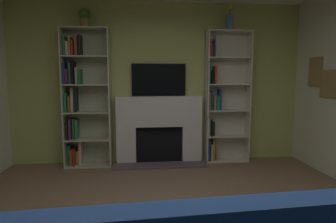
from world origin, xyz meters
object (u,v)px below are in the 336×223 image
object	(u,v)px
fireplace	(159,128)
vase_with_flowers	(230,21)
potted_plant	(85,17)
bookshelf_right	(222,99)
tv	(159,80)
bookshelf_left	(82,98)

from	to	relation	value
fireplace	vase_with_flowers	distance (m)	2.14
potted_plant	bookshelf_right	bearing A→B (deg)	1.56
fireplace	vase_with_flowers	size ratio (longest dim) A/B	3.59
potted_plant	vase_with_flowers	world-z (taller)	vase_with_flowers
fireplace	tv	xyz separation A→B (m)	(0.00, 0.07, 0.82)
bookshelf_left	tv	bearing A→B (deg)	4.05
fireplace	bookshelf_left	world-z (taller)	bookshelf_left
tv	vase_with_flowers	xyz separation A→B (m)	(1.17, -0.12, 0.97)
tv	vase_with_flowers	world-z (taller)	vase_with_flowers
bookshelf_right	tv	bearing A→B (deg)	176.93
bookshelf_right	potted_plant	distance (m)	2.62
bookshelf_left	bookshelf_right	size ratio (longest dim) A/B	1.00
fireplace	potted_plant	xyz separation A→B (m)	(-1.17, -0.05, 1.80)
bookshelf_right	vase_with_flowers	size ratio (longest dim) A/B	5.18
tv	bookshelf_left	bearing A→B (deg)	-175.95
vase_with_flowers	potted_plant	bearing A→B (deg)	-179.99
fireplace	potted_plant	world-z (taller)	potted_plant
vase_with_flowers	bookshelf_left	bearing A→B (deg)	179.29
fireplace	tv	size ratio (longest dim) A/B	1.70
bookshelf_left	bookshelf_right	world-z (taller)	same
tv	bookshelf_right	world-z (taller)	bookshelf_right
fireplace	bookshelf_right	world-z (taller)	bookshelf_right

